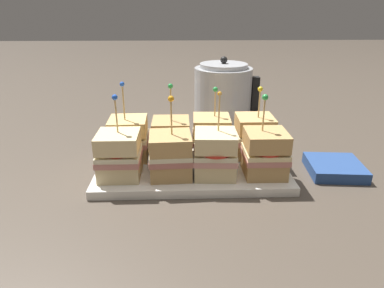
{
  "coord_description": "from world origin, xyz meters",
  "views": [
    {
      "loc": [
        -0.02,
        -0.67,
        0.34
      ],
      "look_at": [
        0.0,
        0.0,
        0.07
      ],
      "focal_mm": 32.0,
      "sensor_mm": 36.0,
      "label": 1
    }
  ],
  "objects_px": {
    "serving_platter": "(192,168)",
    "sandwich_back_center_right": "(211,136)",
    "sandwich_front_center_right": "(215,154)",
    "sandwich_back_center_left": "(171,138)",
    "sandwich_front_far_right": "(265,153)",
    "napkin_stack": "(335,168)",
    "sandwich_front_far_left": "(119,155)",
    "sandwich_back_far_right": "(254,136)",
    "sandwich_back_far_left": "(129,138)",
    "sandwich_front_center_left": "(171,155)",
    "kettle_steel": "(223,96)"
  },
  "relations": [
    {
      "from": "sandwich_front_far_left",
      "to": "sandwich_back_far_right",
      "type": "bearing_deg",
      "value": 18.62
    },
    {
      "from": "sandwich_front_far_left",
      "to": "sandwich_back_far_right",
      "type": "distance_m",
      "value": 0.3
    },
    {
      "from": "serving_platter",
      "to": "napkin_stack",
      "type": "xyz_separation_m",
      "value": [
        0.31,
        -0.01,
        0.0
      ]
    },
    {
      "from": "sandwich_front_far_left",
      "to": "sandwich_front_center_left",
      "type": "height_order",
      "value": "sandwich_front_far_left"
    },
    {
      "from": "sandwich_front_center_right",
      "to": "sandwich_back_far_left",
      "type": "bearing_deg",
      "value": 153.31
    },
    {
      "from": "sandwich_front_center_right",
      "to": "sandwich_back_center_right",
      "type": "xyz_separation_m",
      "value": [
        0.0,
        0.1,
        -0.0
      ]
    },
    {
      "from": "sandwich_front_center_right",
      "to": "napkin_stack",
      "type": "height_order",
      "value": "sandwich_front_center_right"
    },
    {
      "from": "sandwich_front_far_right",
      "to": "napkin_stack",
      "type": "height_order",
      "value": "sandwich_front_far_right"
    },
    {
      "from": "sandwich_front_center_right",
      "to": "sandwich_back_center_left",
      "type": "height_order",
      "value": "sandwich_front_center_right"
    },
    {
      "from": "sandwich_front_center_left",
      "to": "sandwich_front_far_right",
      "type": "bearing_deg",
      "value": -0.54
    },
    {
      "from": "kettle_steel",
      "to": "sandwich_front_center_left",
      "type": "bearing_deg",
      "value": -112.52
    },
    {
      "from": "sandwich_front_far_right",
      "to": "sandwich_front_center_right",
      "type": "bearing_deg",
      "value": 179.66
    },
    {
      "from": "serving_platter",
      "to": "sandwich_back_far_right",
      "type": "relative_size",
      "value": 2.51
    },
    {
      "from": "sandwich_back_center_left",
      "to": "sandwich_back_far_right",
      "type": "bearing_deg",
      "value": 1.49
    },
    {
      "from": "sandwich_front_center_left",
      "to": "serving_platter",
      "type": "bearing_deg",
      "value": 46.6
    },
    {
      "from": "sandwich_front_far_left",
      "to": "kettle_steel",
      "type": "relative_size",
      "value": 0.81
    },
    {
      "from": "serving_platter",
      "to": "sandwich_front_far_right",
      "type": "distance_m",
      "value": 0.16
    },
    {
      "from": "serving_platter",
      "to": "sandwich_front_far_right",
      "type": "relative_size",
      "value": 2.43
    },
    {
      "from": "serving_platter",
      "to": "sandwich_back_far_right",
      "type": "bearing_deg",
      "value": 19.28
    },
    {
      "from": "napkin_stack",
      "to": "sandwich_back_far_right",
      "type": "bearing_deg",
      "value": 158.97
    },
    {
      "from": "napkin_stack",
      "to": "sandwich_front_far_right",
      "type": "bearing_deg",
      "value": -168.08
    },
    {
      "from": "sandwich_front_center_left",
      "to": "sandwich_back_far_left",
      "type": "relative_size",
      "value": 0.95
    },
    {
      "from": "kettle_steel",
      "to": "sandwich_front_center_right",
      "type": "bearing_deg",
      "value": -99.21
    },
    {
      "from": "sandwich_back_center_left",
      "to": "sandwich_front_center_left",
      "type": "bearing_deg",
      "value": -89.39
    },
    {
      "from": "serving_platter",
      "to": "sandwich_front_center_right",
      "type": "distance_m",
      "value": 0.09
    },
    {
      "from": "sandwich_front_center_right",
      "to": "kettle_steel",
      "type": "relative_size",
      "value": 0.83
    },
    {
      "from": "sandwich_front_far_left",
      "to": "sandwich_back_far_left",
      "type": "bearing_deg",
      "value": 85.93
    },
    {
      "from": "sandwich_back_center_left",
      "to": "kettle_steel",
      "type": "distance_m",
      "value": 0.3
    },
    {
      "from": "serving_platter",
      "to": "sandwich_back_center_left",
      "type": "bearing_deg",
      "value": 135.13
    },
    {
      "from": "sandwich_front_center_right",
      "to": "sandwich_back_far_left",
      "type": "height_order",
      "value": "sandwich_back_far_left"
    },
    {
      "from": "sandwich_front_center_left",
      "to": "sandwich_back_center_left",
      "type": "height_order",
      "value": "sandwich_back_center_left"
    },
    {
      "from": "sandwich_front_center_left",
      "to": "sandwich_back_far_left",
      "type": "bearing_deg",
      "value": 136.21
    },
    {
      "from": "sandwich_front_far_left",
      "to": "sandwich_back_far_left",
      "type": "distance_m",
      "value": 0.09
    },
    {
      "from": "serving_platter",
      "to": "sandwich_front_far_right",
      "type": "xyz_separation_m",
      "value": [
        0.14,
        -0.05,
        0.05
      ]
    },
    {
      "from": "sandwich_front_far_left",
      "to": "sandwich_back_center_right",
      "type": "relative_size",
      "value": 1.06
    },
    {
      "from": "sandwich_back_center_right",
      "to": "napkin_stack",
      "type": "xyz_separation_m",
      "value": [
        0.26,
        -0.06,
        -0.05
      ]
    },
    {
      "from": "serving_platter",
      "to": "sandwich_back_center_left",
      "type": "height_order",
      "value": "sandwich_back_center_left"
    },
    {
      "from": "sandwich_front_far_right",
      "to": "sandwich_back_far_left",
      "type": "relative_size",
      "value": 0.95
    },
    {
      "from": "sandwich_back_center_right",
      "to": "kettle_steel",
      "type": "relative_size",
      "value": 0.76
    },
    {
      "from": "serving_platter",
      "to": "sandwich_front_center_left",
      "type": "height_order",
      "value": "sandwich_front_center_left"
    },
    {
      "from": "kettle_steel",
      "to": "sandwich_back_center_left",
      "type": "bearing_deg",
      "value": -119.48
    },
    {
      "from": "sandwich_front_center_left",
      "to": "sandwich_front_center_right",
      "type": "distance_m",
      "value": 0.09
    },
    {
      "from": "sandwich_back_far_left",
      "to": "sandwich_front_far_right",
      "type": "bearing_deg",
      "value": -18.11
    },
    {
      "from": "napkin_stack",
      "to": "serving_platter",
      "type": "bearing_deg",
      "value": 177.42
    },
    {
      "from": "sandwich_front_far_right",
      "to": "sandwich_back_center_left",
      "type": "relative_size",
      "value": 0.98
    },
    {
      "from": "serving_platter",
      "to": "sandwich_back_far_left",
      "type": "relative_size",
      "value": 2.31
    },
    {
      "from": "serving_platter",
      "to": "sandwich_back_center_right",
      "type": "bearing_deg",
      "value": 47.78
    },
    {
      "from": "serving_platter",
      "to": "kettle_steel",
      "type": "bearing_deg",
      "value": 71.59
    },
    {
      "from": "serving_platter",
      "to": "kettle_steel",
      "type": "height_order",
      "value": "kettle_steel"
    },
    {
      "from": "sandwich_front_center_left",
      "to": "sandwich_front_far_right",
      "type": "xyz_separation_m",
      "value": [
        0.19,
        -0.0,
        0.0
      ]
    }
  ]
}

